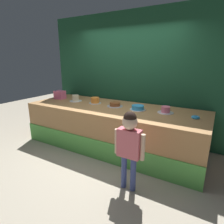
% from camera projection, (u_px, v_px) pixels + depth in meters
% --- Properties ---
extents(ground_plane, '(12.00, 12.00, 0.00)m').
position_uv_depth(ground_plane, '(96.00, 159.00, 3.51)').
color(ground_plane, '#ADA38E').
extents(stage_platform, '(3.65, 1.31, 0.86)m').
position_uv_depth(stage_platform, '(113.00, 127.00, 3.93)').
color(stage_platform, '#B27F4C').
rests_on(stage_platform, ground_plane).
extents(curtain_backdrop, '(4.18, 0.08, 2.81)m').
position_uv_depth(curtain_backdrop, '(129.00, 77.00, 4.29)').
color(curtain_backdrop, '#19472D').
rests_on(curtain_backdrop, ground_plane).
extents(child_figure, '(0.44, 0.20, 1.15)m').
position_uv_depth(child_figure, '(129.00, 141.00, 2.51)').
color(child_figure, '#3F4C8C').
rests_on(child_figure, ground_plane).
extents(pink_box, '(0.25, 0.22, 0.20)m').
position_uv_depth(pink_box, '(60.00, 95.00, 4.60)').
color(pink_box, pink).
rests_on(pink_box, stage_platform).
extents(donut, '(0.13, 0.13, 0.04)m').
position_uv_depth(donut, '(195.00, 117.00, 3.08)').
color(donut, '#3399D8').
rests_on(donut, stage_platform).
extents(cake_far_left, '(0.29, 0.29, 0.15)m').
position_uv_depth(cake_far_left, '(76.00, 99.00, 4.34)').
color(cake_far_left, white).
rests_on(cake_far_left, stage_platform).
extents(cake_left, '(0.27, 0.27, 0.13)m').
position_uv_depth(cake_left, '(95.00, 101.00, 4.13)').
color(cake_left, silver).
rests_on(cake_left, stage_platform).
extents(cake_center, '(0.33, 0.33, 0.08)m').
position_uv_depth(cake_center, '(115.00, 105.00, 3.87)').
color(cake_center, silver).
rests_on(cake_center, stage_platform).
extents(cake_right, '(0.31, 0.31, 0.09)m').
position_uv_depth(cake_right, '(138.00, 108.00, 3.60)').
color(cake_right, white).
rests_on(cake_right, stage_platform).
extents(cake_far_right, '(0.29, 0.29, 0.12)m').
position_uv_depth(cake_far_right, '(166.00, 110.00, 3.40)').
color(cake_far_right, silver).
rests_on(cake_far_right, stage_platform).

